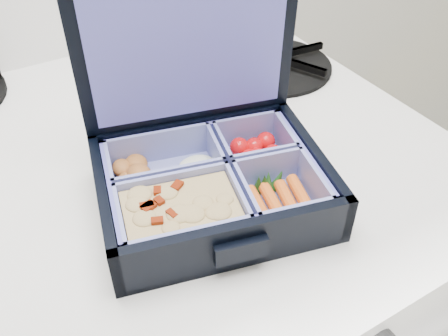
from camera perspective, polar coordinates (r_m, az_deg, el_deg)
bento_box at (r=0.47m, az=-1.34°, el=-1.99°), size 0.24×0.21×0.05m
burner_grate at (r=0.70m, az=5.58°, el=12.21°), size 0.18×0.18×0.02m
fork at (r=0.60m, az=-3.49°, el=6.21°), size 0.11×0.16×0.01m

